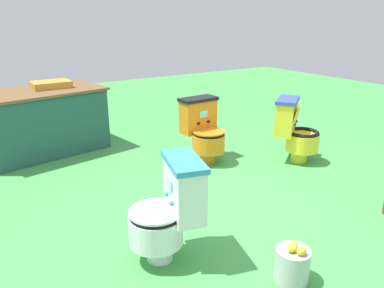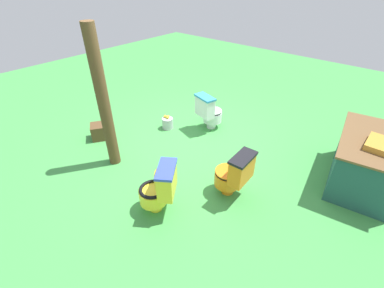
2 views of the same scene
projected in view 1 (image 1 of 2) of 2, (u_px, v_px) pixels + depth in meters
The scene contains 6 objects.
ground at pixel (237, 216), 3.18m from camera, with size 14.00×14.00×0.00m, color #429947.
toilet_white at pixel (169, 210), 2.52m from camera, with size 0.58×0.52×0.73m.
toilet_orange at pixel (204, 130), 4.28m from camera, with size 0.44×0.51×0.73m.
toilet_yellow at pixel (295, 130), 4.27m from camera, with size 0.61×0.63×0.73m.
vendor_table at pixel (41, 121), 4.56m from camera, with size 1.58×1.08×0.85m.
lemon_bucket at pixel (292, 264), 2.38m from camera, with size 0.22×0.22×0.28m.
Camera 1 is at (-1.86, -2.15, 1.61)m, focal length 35.15 mm.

